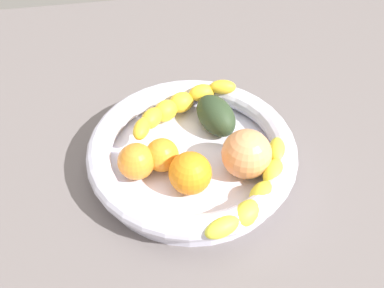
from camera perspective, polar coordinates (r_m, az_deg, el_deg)
kitchen_counter at (r=71.69cm, az=0.00°, el=-3.67°), size 120.00×120.00×3.00cm
fruit_bowl at (r=68.28cm, az=0.00°, el=-1.18°), size 33.58×33.58×5.92cm
banana_draped_left at (r=61.94cm, az=9.09°, el=-6.41°), size 16.45×17.15×4.38cm
banana_draped_right at (r=73.27cm, az=-1.98°, el=5.13°), size 19.71×12.73×5.02cm
orange_front at (r=62.46cm, az=-0.24°, el=-3.95°), size 6.48×6.48×6.48cm
orange_mid_left at (r=65.01cm, az=-7.52°, el=-2.35°), size 5.76×5.76×5.76cm
orange_mid_right at (r=65.81cm, az=-4.06°, el=-1.49°), size 5.33×5.33×5.33cm
avocado_dark at (r=72.08cm, az=3.23°, el=3.86°), size 8.12×10.40×6.05cm
peach_blush at (r=64.70cm, az=7.36°, el=-1.34°), size 7.72×7.72×7.72cm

